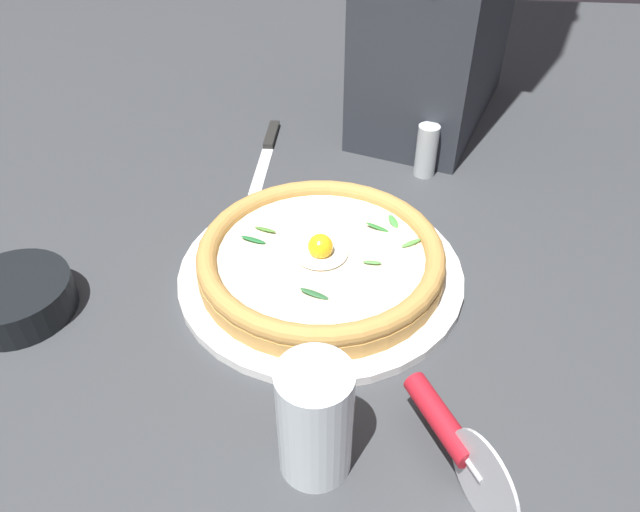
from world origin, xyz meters
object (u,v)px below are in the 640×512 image
(drinking_glass, at_px, (315,427))
(table_knife, at_px, (269,145))
(pizza, at_px, (320,256))
(side_bowl, at_px, (16,298))
(pepper_shaker, at_px, (426,151))
(pizza_cutter, at_px, (454,439))

(drinking_glass, bearing_deg, table_knife, -166.41)
(pizza, relative_size, table_knife, 1.35)
(side_bowl, bearing_deg, drinking_glass, 66.22)
(pizza, height_order, pepper_shaker, pepper_shaker)
(drinking_glass, xyz_separation_m, pepper_shaker, (-0.50, 0.12, -0.01))
(side_bowl, xyz_separation_m, pepper_shaker, (-0.34, 0.47, 0.02))
(side_bowl, xyz_separation_m, drinking_glass, (0.16, 0.36, 0.03))
(table_knife, xyz_separation_m, pepper_shaker, (0.06, 0.25, 0.04))
(pizza_cutter, bearing_deg, table_knife, -155.35)
(pizza_cutter, distance_m, table_knife, 0.61)
(pizza_cutter, bearing_deg, side_bowl, -107.63)
(side_bowl, height_order, drinking_glass, drinking_glass)
(side_bowl, bearing_deg, table_knife, 151.05)
(pizza, distance_m, pizza_cutter, 0.28)
(pizza_cutter, height_order, drinking_glass, drinking_glass)
(side_bowl, height_order, pepper_shaker, pepper_shaker)
(pizza, xyz_separation_m, drinking_glass, (0.25, 0.02, 0.02))
(table_knife, distance_m, pepper_shaker, 0.26)
(side_bowl, bearing_deg, pizza, 105.40)
(side_bowl, relative_size, table_knife, 0.58)
(side_bowl, relative_size, pepper_shaker, 1.59)
(table_knife, bearing_deg, pepper_shaker, 77.00)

